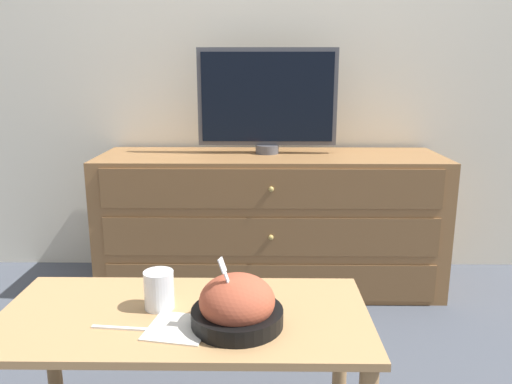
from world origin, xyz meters
TOP-DOWN VIEW (x-y plane):
  - ground_plane at (0.00, 0.00)m, footprint 12.00×12.00m
  - wall_back at (0.00, 0.03)m, footprint 12.00×0.05m
  - dresser at (0.00, -0.27)m, footprint 1.62×0.50m
  - tv at (-0.02, -0.22)m, footprint 0.66×0.11m
  - coffee_table at (-0.24, -1.43)m, footprint 0.97×0.46m
  - takeout_bowl at (-0.10, -1.49)m, footprint 0.23×0.23m
  - drink_cup at (-0.31, -1.40)m, footprint 0.08×0.08m
  - napkin at (-0.24, -1.51)m, footprint 0.17×0.17m
  - knife at (-0.36, -1.51)m, footprint 0.20×0.03m

SIDE VIEW (x-z plane):
  - ground_plane at x=0.00m, z-range 0.00..0.00m
  - dresser at x=0.00m, z-range 0.00..0.66m
  - coffee_table at x=-0.24m, z-range 0.15..0.58m
  - napkin at x=-0.24m, z-range 0.43..0.44m
  - knife at x=-0.36m, z-range 0.43..0.44m
  - drink_cup at x=-0.31m, z-range 0.43..0.53m
  - takeout_bowl at x=-0.10m, z-range 0.39..0.57m
  - tv at x=-0.02m, z-range 0.67..1.17m
  - wall_back at x=0.00m, z-range 0.00..2.60m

